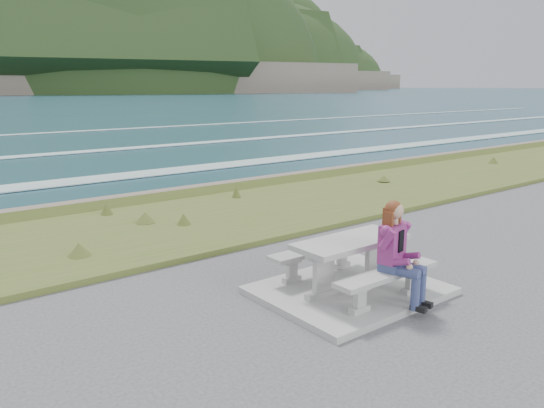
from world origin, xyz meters
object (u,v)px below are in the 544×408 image
bench_landward (387,278)px  bench_seaward (318,253)px  seated_woman (402,267)px  picnic_table (351,250)px

bench_landward → bench_seaward: bearing=90.0°
bench_landward → bench_seaward: same height
bench_landward → seated_woman: 0.26m
picnic_table → seated_woman: (0.13, -0.83, -0.06)m
bench_landward → bench_seaward: size_ratio=1.00×
bench_landward → seated_woman: (0.13, -0.13, 0.18)m
bench_landward → bench_seaward: (0.00, 1.40, 0.00)m
bench_seaward → seated_woman: seated_woman is taller
bench_seaward → picnic_table: bearing=-90.0°
picnic_table → bench_seaward: 0.74m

